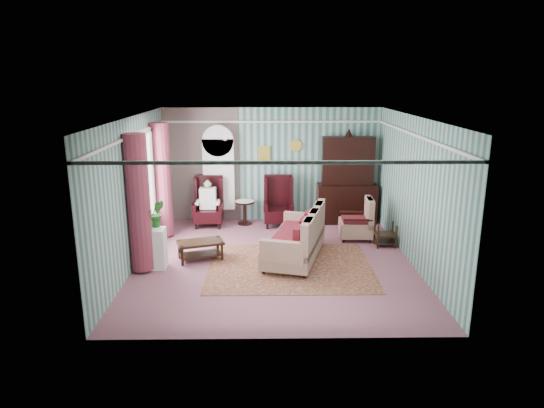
{
  "coord_description": "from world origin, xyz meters",
  "views": [
    {
      "loc": [
        -0.19,
        -9.22,
        3.64
      ],
      "look_at": [
        -0.04,
        0.6,
        1.05
      ],
      "focal_mm": 32.0,
      "sensor_mm": 36.0,
      "label": 1
    }
  ],
  "objects_px": {
    "bookcase": "(219,179)",
    "floral_armchair": "(356,219)",
    "wingback_right": "(278,202)",
    "coffee_table": "(201,250)",
    "dresser_hutch": "(348,177)",
    "nest_table": "(385,234)",
    "sofa": "(294,237)",
    "round_side_table": "(245,213)",
    "wingback_left": "(208,202)",
    "plant_stand": "(152,249)",
    "seated_woman": "(208,203)"
  },
  "relations": [
    {
      "from": "wingback_left",
      "to": "floral_armchair",
      "type": "relative_size",
      "value": 1.29
    },
    {
      "from": "wingback_right",
      "to": "floral_armchair",
      "type": "height_order",
      "value": "wingback_right"
    },
    {
      "from": "round_side_table",
      "to": "nest_table",
      "type": "bearing_deg",
      "value": -28.2
    },
    {
      "from": "bookcase",
      "to": "floral_armchair",
      "type": "xyz_separation_m",
      "value": [
        3.25,
        -1.43,
        -0.64
      ]
    },
    {
      "from": "nest_table",
      "to": "coffee_table",
      "type": "bearing_deg",
      "value": -168.94
    },
    {
      "from": "wingback_right",
      "to": "seated_woman",
      "type": "relative_size",
      "value": 1.06
    },
    {
      "from": "wingback_right",
      "to": "coffee_table",
      "type": "xyz_separation_m",
      "value": [
        -1.66,
        -2.33,
        -0.43
      ]
    },
    {
      "from": "coffee_table",
      "to": "floral_armchair",
      "type": "bearing_deg",
      "value": 20.65
    },
    {
      "from": "nest_table",
      "to": "sofa",
      "type": "height_order",
      "value": "sofa"
    },
    {
      "from": "round_side_table",
      "to": "nest_table",
      "type": "distance_m",
      "value": 3.6
    },
    {
      "from": "wingback_right",
      "to": "sofa",
      "type": "bearing_deg",
      "value": -83.59
    },
    {
      "from": "floral_armchair",
      "to": "sofa",
      "type": "bearing_deg",
      "value": 132.78
    },
    {
      "from": "plant_stand",
      "to": "seated_woman",
      "type": "bearing_deg",
      "value": 73.78
    },
    {
      "from": "seated_woman",
      "to": "plant_stand",
      "type": "height_order",
      "value": "seated_woman"
    },
    {
      "from": "sofa",
      "to": "coffee_table",
      "type": "distance_m",
      "value": 1.94
    },
    {
      "from": "dresser_hutch",
      "to": "nest_table",
      "type": "height_order",
      "value": "dresser_hutch"
    },
    {
      "from": "wingback_right",
      "to": "sofa",
      "type": "xyz_separation_m",
      "value": [
        0.26,
        -2.3,
        -0.14
      ]
    },
    {
      "from": "wingback_left",
      "to": "seated_woman",
      "type": "distance_m",
      "value": 0.04
    },
    {
      "from": "bookcase",
      "to": "sofa",
      "type": "bearing_deg",
      "value": -56.85
    },
    {
      "from": "wingback_right",
      "to": "nest_table",
      "type": "height_order",
      "value": "wingback_right"
    },
    {
      "from": "bookcase",
      "to": "floral_armchair",
      "type": "bearing_deg",
      "value": -23.8
    },
    {
      "from": "round_side_table",
      "to": "bookcase",
      "type": "bearing_deg",
      "value": 159.73
    },
    {
      "from": "seated_woman",
      "to": "floral_armchair",
      "type": "bearing_deg",
      "value": -16.6
    },
    {
      "from": "plant_stand",
      "to": "nest_table",
      "type": "bearing_deg",
      "value": 13.84
    },
    {
      "from": "sofa",
      "to": "coffee_table",
      "type": "relative_size",
      "value": 2.33
    },
    {
      "from": "wingback_right",
      "to": "coffee_table",
      "type": "relative_size",
      "value": 1.37
    },
    {
      "from": "bookcase",
      "to": "sofa",
      "type": "distance_m",
      "value": 3.28
    },
    {
      "from": "plant_stand",
      "to": "dresser_hutch",
      "type": "bearing_deg",
      "value": 35.08
    },
    {
      "from": "bookcase",
      "to": "floral_armchair",
      "type": "height_order",
      "value": "bookcase"
    },
    {
      "from": "nest_table",
      "to": "floral_armchair",
      "type": "relative_size",
      "value": 0.56
    },
    {
      "from": "wingback_left",
      "to": "nest_table",
      "type": "distance_m",
      "value": 4.37
    },
    {
      "from": "round_side_table",
      "to": "coffee_table",
      "type": "bearing_deg",
      "value": -108.04
    },
    {
      "from": "wingback_left",
      "to": "round_side_table",
      "type": "height_order",
      "value": "wingback_left"
    },
    {
      "from": "wingback_left",
      "to": "nest_table",
      "type": "bearing_deg",
      "value": -20.85
    },
    {
      "from": "dresser_hutch",
      "to": "floral_armchair",
      "type": "xyz_separation_m",
      "value": [
        0.0,
        -1.31,
        -0.7
      ]
    },
    {
      "from": "nest_table",
      "to": "plant_stand",
      "type": "xyz_separation_m",
      "value": [
        -4.87,
        -1.2,
        0.13
      ]
    },
    {
      "from": "nest_table",
      "to": "coffee_table",
      "type": "distance_m",
      "value": 4.05
    },
    {
      "from": "wingback_left",
      "to": "coffee_table",
      "type": "relative_size",
      "value": 1.37
    },
    {
      "from": "round_side_table",
      "to": "dresser_hutch",
      "type": "bearing_deg",
      "value": 2.64
    },
    {
      "from": "wingback_right",
      "to": "nest_table",
      "type": "relative_size",
      "value": 2.31
    },
    {
      "from": "round_side_table",
      "to": "sofa",
      "type": "relative_size",
      "value": 0.28
    },
    {
      "from": "round_side_table",
      "to": "plant_stand",
      "type": "distance_m",
      "value": 3.36
    },
    {
      "from": "wingback_left",
      "to": "wingback_right",
      "type": "height_order",
      "value": "same"
    },
    {
      "from": "wingback_left",
      "to": "bookcase",
      "type": "bearing_deg",
      "value": 57.34
    },
    {
      "from": "floral_armchair",
      "to": "coffee_table",
      "type": "height_order",
      "value": "floral_armchair"
    },
    {
      "from": "dresser_hutch",
      "to": "sofa",
      "type": "xyz_separation_m",
      "value": [
        -1.49,
        -2.57,
        -0.7
      ]
    },
    {
      "from": "bookcase",
      "to": "sofa",
      "type": "xyz_separation_m",
      "value": [
        1.76,
        -2.69,
        -0.64
      ]
    },
    {
      "from": "bookcase",
      "to": "nest_table",
      "type": "bearing_deg",
      "value": -26.92
    },
    {
      "from": "sofa",
      "to": "floral_armchair",
      "type": "bearing_deg",
      "value": -34.5
    },
    {
      "from": "nest_table",
      "to": "round_side_table",
      "type": "bearing_deg",
      "value": 151.8
    }
  ]
}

